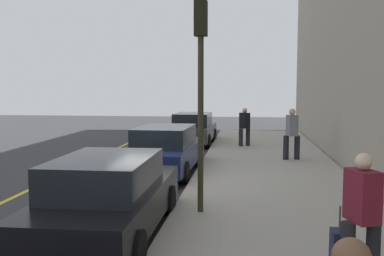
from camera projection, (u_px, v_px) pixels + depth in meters
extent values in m
plane|color=#333335|center=(159.00, 180.00, 13.01)|extent=(56.00, 56.00, 0.00)
cube|color=#A39E93|center=(272.00, 181.00, 12.60)|extent=(28.00, 4.60, 0.15)
cube|color=gold|center=(55.00, 177.00, 13.40)|extent=(28.00, 0.14, 0.01)
cylinder|color=black|center=(93.00, 198.00, 9.66)|extent=(0.64, 0.22, 0.64)
cylinder|color=black|center=(169.00, 200.00, 9.46)|extent=(0.64, 0.22, 0.64)
cylinder|color=black|center=(28.00, 246.00, 6.75)|extent=(0.64, 0.22, 0.64)
cylinder|color=black|center=(135.00, 251.00, 6.55)|extent=(0.64, 0.22, 0.64)
cube|color=black|center=(110.00, 205.00, 8.08)|extent=(4.76, 1.83, 0.64)
cube|color=black|center=(105.00, 174.00, 7.79)|extent=(2.48, 1.62, 0.60)
cylinder|color=black|center=(152.00, 155.00, 15.70)|extent=(0.65, 0.24, 0.64)
cylinder|color=black|center=(199.00, 156.00, 15.44)|extent=(0.65, 0.24, 0.64)
cylinder|color=black|center=(127.00, 171.00, 12.77)|extent=(0.65, 0.24, 0.64)
cylinder|color=black|center=(184.00, 173.00, 12.51)|extent=(0.65, 0.24, 0.64)
cube|color=navy|center=(166.00, 155.00, 14.08)|extent=(4.85, 1.95, 0.64)
cube|color=black|center=(165.00, 136.00, 13.79)|extent=(2.55, 1.68, 0.60)
cylinder|color=black|center=(181.00, 134.00, 22.58)|extent=(0.65, 0.24, 0.64)
cylinder|color=black|center=(214.00, 135.00, 22.33)|extent=(0.65, 0.24, 0.64)
cylinder|color=black|center=(171.00, 141.00, 19.95)|extent=(0.65, 0.24, 0.64)
cylinder|color=black|center=(208.00, 141.00, 19.70)|extent=(0.65, 0.24, 0.64)
cube|color=#383A3D|center=(193.00, 132.00, 21.11)|extent=(4.35, 1.91, 0.64)
cube|color=black|center=(193.00, 119.00, 20.84)|extent=(2.28, 1.66, 0.60)
cylinder|color=black|center=(241.00, 137.00, 19.36)|extent=(0.19, 0.19, 0.79)
cylinder|color=black|center=(248.00, 137.00, 19.53)|extent=(0.19, 0.19, 0.79)
cube|color=black|center=(245.00, 120.00, 19.38)|extent=(0.54, 0.49, 0.67)
sphere|color=#D8AD8C|center=(245.00, 110.00, 19.33)|extent=(0.22, 0.22, 0.22)
cylinder|color=black|center=(286.00, 148.00, 15.78)|extent=(0.20, 0.20, 0.86)
cylinder|color=black|center=(297.00, 148.00, 15.81)|extent=(0.20, 0.20, 0.86)
cube|color=slate|center=(292.00, 125.00, 15.73)|extent=(0.55, 0.40, 0.73)
sphere|color=#D8AD8C|center=(292.00, 112.00, 15.68)|extent=(0.24, 0.24, 0.24)
cylinder|color=black|center=(373.00, 250.00, 5.94)|extent=(0.19, 0.19, 0.81)
cylinder|color=black|center=(347.00, 252.00, 5.86)|extent=(0.19, 0.19, 0.81)
cube|color=maroon|center=(362.00, 196.00, 5.83)|extent=(0.54, 0.43, 0.69)
sphere|color=beige|center=(364.00, 162.00, 5.79)|extent=(0.22, 0.22, 0.22)
cylinder|color=#2D2D19|center=(201.00, 125.00, 9.07)|extent=(0.12, 0.12, 3.61)
cube|color=black|center=(201.00, 18.00, 8.87)|extent=(0.26, 0.26, 0.70)
sphere|color=red|center=(202.00, 9.00, 9.00)|extent=(0.14, 0.14, 0.14)
sphere|color=orange|center=(202.00, 20.00, 9.02)|extent=(0.14, 0.14, 0.14)
sphere|color=green|center=(202.00, 31.00, 9.04)|extent=(0.14, 0.14, 0.14)
cube|color=#191E38|center=(339.00, 248.00, 6.41)|extent=(0.34, 0.22, 0.52)
cylinder|color=#4C4C4C|center=(340.00, 218.00, 6.36)|extent=(0.03, 0.03, 0.36)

